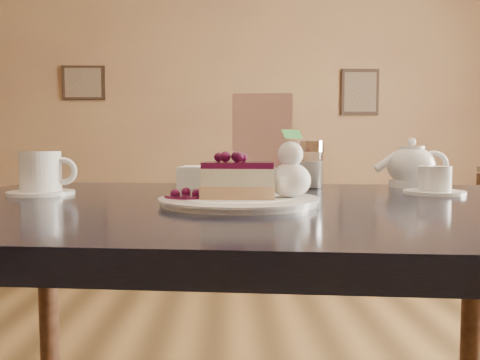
{
  "coord_description": "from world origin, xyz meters",
  "views": [
    {
      "loc": [
        0.21,
        -0.67,
        0.94
      ],
      "look_at": [
        0.23,
        0.12,
        0.88
      ],
      "focal_mm": 35.0,
      "sensor_mm": 36.0,
      "label": 1
    }
  ],
  "objects_px": {
    "main_table": "(241,244)",
    "tea_set": "(415,170)",
    "dessert_plate": "(239,201)",
    "cheesecake_slice": "(239,180)",
    "coffee_set": "(42,175)"
  },
  "relations": [
    {
      "from": "coffee_set",
      "to": "tea_set",
      "type": "relative_size",
      "value": 0.49
    },
    {
      "from": "cheesecake_slice",
      "to": "coffee_set",
      "type": "distance_m",
      "value": 0.47
    },
    {
      "from": "dessert_plate",
      "to": "cheesecake_slice",
      "type": "relative_size",
      "value": 2.02
    },
    {
      "from": "cheesecake_slice",
      "to": "coffee_set",
      "type": "relative_size",
      "value": 0.93
    },
    {
      "from": "main_table",
      "to": "dessert_plate",
      "type": "xyz_separation_m",
      "value": [
        -0.01,
        -0.06,
        0.09
      ]
    },
    {
      "from": "dessert_plate",
      "to": "tea_set",
      "type": "relative_size",
      "value": 0.92
    },
    {
      "from": "coffee_set",
      "to": "tea_set",
      "type": "bearing_deg",
      "value": 8.63
    },
    {
      "from": "main_table",
      "to": "coffee_set",
      "type": "bearing_deg",
      "value": 169.41
    },
    {
      "from": "main_table",
      "to": "tea_set",
      "type": "distance_m",
      "value": 0.54
    },
    {
      "from": "dessert_plate",
      "to": "cheesecake_slice",
      "type": "xyz_separation_m",
      "value": [
        -0.0,
        0.0,
        0.04
      ]
    },
    {
      "from": "cheesecake_slice",
      "to": "coffee_set",
      "type": "xyz_separation_m",
      "value": [
        -0.43,
        0.19,
        -0.0
      ]
    },
    {
      "from": "coffee_set",
      "to": "dessert_plate",
      "type": "bearing_deg",
      "value": -23.43
    },
    {
      "from": "dessert_plate",
      "to": "main_table",
      "type": "bearing_deg",
      "value": 83.77
    },
    {
      "from": "dessert_plate",
      "to": "cheesecake_slice",
      "type": "bearing_deg",
      "value": 180.0
    },
    {
      "from": "main_table",
      "to": "dessert_plate",
      "type": "height_order",
      "value": "dessert_plate"
    }
  ]
}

